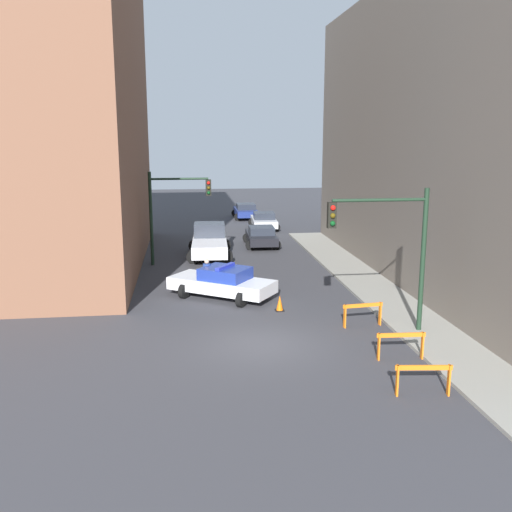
% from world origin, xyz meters
% --- Properties ---
extents(ground_plane, '(120.00, 120.00, 0.00)m').
position_xyz_m(ground_plane, '(0.00, 0.00, 0.00)').
color(ground_plane, '#38383D').
extents(sidewalk_right, '(2.40, 44.00, 0.12)m').
position_xyz_m(sidewalk_right, '(6.20, 0.00, 0.06)').
color(sidewalk_right, gray).
rests_on(sidewalk_right, ground_plane).
extents(building_corner_left, '(14.00, 20.00, 17.62)m').
position_xyz_m(building_corner_left, '(-12.00, 14.00, 8.81)').
color(building_corner_left, brown).
rests_on(building_corner_left, ground_plane).
extents(building_right, '(12.00, 28.00, 14.49)m').
position_xyz_m(building_right, '(13.40, 8.00, 7.24)').
color(building_right, '#6B6056').
rests_on(building_right, ground_plane).
extents(traffic_light_near, '(3.64, 0.35, 5.20)m').
position_xyz_m(traffic_light_near, '(4.73, 0.46, 3.53)').
color(traffic_light_near, black).
rests_on(traffic_light_near, sidewalk_right).
extents(traffic_light_far, '(3.44, 0.35, 5.20)m').
position_xyz_m(traffic_light_far, '(-3.30, 13.13, 3.40)').
color(traffic_light_far, black).
rests_on(traffic_light_far, ground_plane).
extents(police_car, '(4.92, 4.19, 1.52)m').
position_xyz_m(police_car, '(-0.95, 5.96, 0.72)').
color(police_car, white).
rests_on(police_car, ground_plane).
extents(white_truck, '(2.81, 5.49, 1.90)m').
position_xyz_m(white_truck, '(-1.11, 15.05, 0.91)').
color(white_truck, silver).
rests_on(white_truck, ground_plane).
extents(parked_car_near, '(2.37, 4.36, 1.31)m').
position_xyz_m(parked_car_near, '(2.42, 17.96, 0.67)').
color(parked_car_near, black).
rests_on(parked_car_near, ground_plane).
extents(parked_car_mid, '(2.42, 4.39, 1.31)m').
position_xyz_m(parked_car_mid, '(3.57, 24.94, 0.67)').
color(parked_car_mid, silver).
rests_on(parked_car_mid, ground_plane).
extents(parked_car_far, '(2.29, 4.31, 1.31)m').
position_xyz_m(parked_car_far, '(2.80, 30.95, 0.67)').
color(parked_car_far, navy).
rests_on(parked_car_far, ground_plane).
extents(pedestrian_crossing, '(0.48, 0.48, 1.66)m').
position_xyz_m(pedestrian_crossing, '(-1.61, 6.60, 0.86)').
color(pedestrian_crossing, '#382D23').
rests_on(pedestrian_crossing, ground_plane).
extents(barrier_front, '(1.60, 0.33, 0.90)m').
position_xyz_m(barrier_front, '(3.90, -4.54, 0.62)').
color(barrier_front, orange).
rests_on(barrier_front, ground_plane).
extents(barrier_mid, '(1.60, 0.24, 0.90)m').
position_xyz_m(barrier_mid, '(4.27, -1.93, 0.62)').
color(barrier_mid, orange).
rests_on(barrier_mid, ground_plane).
extents(barrier_back, '(1.60, 0.32, 0.90)m').
position_xyz_m(barrier_back, '(4.05, 1.40, 0.62)').
color(barrier_back, orange).
rests_on(barrier_back, ground_plane).
extents(traffic_cone, '(0.36, 0.36, 0.66)m').
position_xyz_m(traffic_cone, '(1.26, 3.74, 0.32)').
color(traffic_cone, black).
rests_on(traffic_cone, ground_plane).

